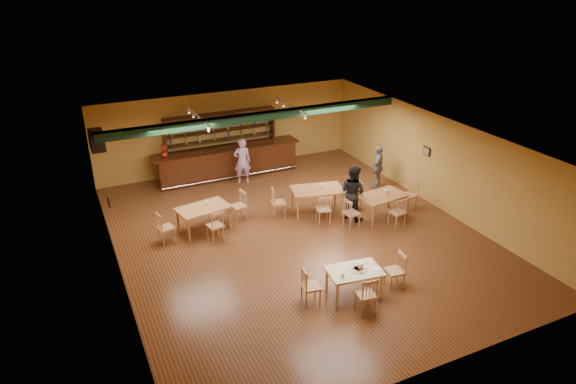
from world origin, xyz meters
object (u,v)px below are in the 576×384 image
patron_bar (242,161)px  patron_right_a (353,192)px  dining_table_b (317,200)px  dining_table_a (204,219)px  near_table (354,282)px  dining_table_d (381,206)px  bar_counter (228,162)px

patron_bar → patron_right_a: 4.55m
dining_table_b → patron_right_a: 1.23m
dining_table_b → patron_right_a: patron_right_a is taller
dining_table_a → near_table: bearing=-74.2°
near_table → dining_table_b: bearing=81.0°
dining_table_d → patron_right_a: 1.06m
bar_counter → dining_table_b: size_ratio=3.40×
bar_counter → dining_table_d: size_ratio=3.67×
patron_bar → patron_right_a: patron_right_a is taller
dining_table_b → patron_right_a: bearing=-32.0°
bar_counter → dining_table_d: bearing=-57.9°
dining_table_a → dining_table_d: dining_table_a is taller
bar_counter → patron_bar: bearing=-71.6°
dining_table_b → near_table: dining_table_b is taller
dining_table_a → patron_right_a: patron_right_a is taller
dining_table_d → patron_right_a: bearing=149.7°
bar_counter → patron_right_a: bearing=-63.6°
dining_table_b → dining_table_d: dining_table_b is taller
dining_table_a → dining_table_b: 3.65m
bar_counter → dining_table_a: bar_counter is taller
dining_table_a → patron_bar: bearing=40.6°
patron_right_a → bar_counter: bearing=3.0°
patron_bar → near_table: bearing=101.5°
dining_table_d → near_table: size_ratio=1.17×
dining_table_d → near_table: 4.32m
bar_counter → dining_table_a: size_ratio=3.64×
bar_counter → patron_bar: size_ratio=3.25×
dining_table_a → dining_table_b: (3.63, -0.37, 0.03)m
dining_table_a → patron_right_a: 4.61m
dining_table_a → dining_table_b: size_ratio=0.93×
near_table → patron_bar: bearing=98.0°
near_table → patron_bar: (-0.03, 7.53, 0.50)m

